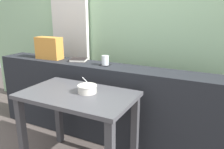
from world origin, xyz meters
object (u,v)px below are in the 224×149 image
(coaster_square, at_px, (105,65))
(soup_bowl, at_px, (87,89))
(throw_pillow, at_px, (49,48))
(breakfast_table, at_px, (78,108))
(juice_glass, at_px, (105,61))
(closed_book, at_px, (78,60))

(coaster_square, distance_m, soup_bowl, 0.52)
(throw_pillow, bearing_deg, breakfast_table, -34.98)
(juice_glass, bearing_deg, breakfast_table, -87.76)
(throw_pillow, bearing_deg, soup_bowl, -30.26)
(soup_bowl, bearing_deg, closed_book, 130.73)
(throw_pillow, relative_size, soup_bowl, 1.86)
(breakfast_table, bearing_deg, juice_glass, 92.24)
(coaster_square, height_order, juice_glass, juice_glass)
(breakfast_table, bearing_deg, closed_book, 123.79)
(breakfast_table, xyz_separation_m, soup_bowl, (0.07, 0.05, 0.17))
(closed_book, bearing_deg, coaster_square, -6.38)
(coaster_square, relative_size, juice_glass, 0.99)
(closed_book, xyz_separation_m, soup_bowl, (0.47, -0.54, -0.11))
(closed_book, bearing_deg, juice_glass, -6.38)
(breakfast_table, relative_size, throw_pillow, 3.10)
(breakfast_table, bearing_deg, soup_bowl, 35.95)
(juice_glass, height_order, throw_pillow, throw_pillow)
(throw_pillow, bearing_deg, juice_glass, -0.08)
(juice_glass, bearing_deg, closed_book, 173.62)
(coaster_square, xyz_separation_m, soup_bowl, (0.09, -0.50, -0.09))
(juice_glass, bearing_deg, coaster_square, 0.00)
(juice_glass, distance_m, throw_pillow, 0.77)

